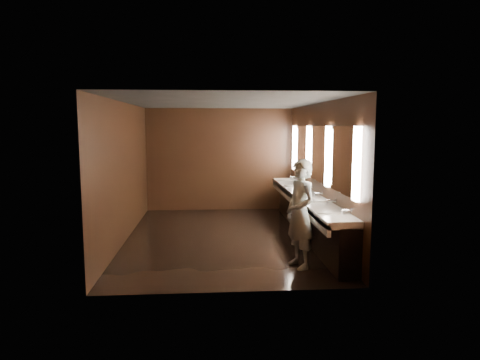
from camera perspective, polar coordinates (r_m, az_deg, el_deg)
The scene contains 10 objects.
floor at distance 9.09m, azimuth -2.21°, elevation -7.61°, with size 6.00×6.00×0.00m, color black.
ceiling at distance 8.79m, azimuth -2.30°, elevation 10.30°, with size 4.00×6.00×0.02m, color #2D2D2B.
wall_back at distance 11.82m, azimuth -2.75°, elevation 2.74°, with size 4.00×0.02×2.80m, color black.
wall_front at distance 5.86m, azimuth -1.25°, elevation -1.91°, with size 4.00×0.02×2.80m, color black.
wall_left at distance 8.99m, azimuth -15.10°, elevation 1.06°, with size 0.02×6.00×2.80m, color black.
wall_right at distance 9.12m, azimuth 10.41°, elevation 1.28°, with size 0.02×6.00×2.80m, color black.
sink_counter at distance 9.21m, azimuth 9.03°, elevation -4.33°, with size 0.55×5.40×1.01m.
mirror_band at distance 9.09m, azimuth 10.34°, elevation 3.47°, with size 0.06×5.03×1.15m.
person at distance 7.09m, azimuth 8.03°, elevation -4.50°, with size 0.65×0.43×1.79m, color #90B2D7.
trash_bin at distance 8.47m, azimuth 8.74°, elevation -6.68°, with size 0.39×0.39×0.61m, color black.
Camera 1 is at (-0.30, -8.78, 2.34)m, focal length 32.00 mm.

